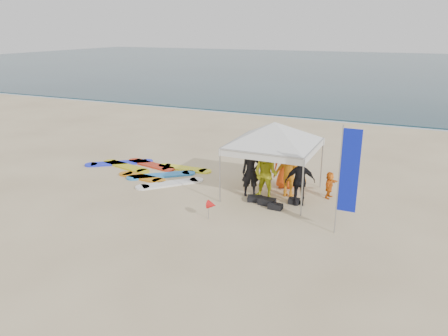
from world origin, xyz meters
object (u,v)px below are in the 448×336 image
person_black_a (251,172)px  surfboard_spread (149,171)px  person_black_b (300,181)px  feather_flag (348,172)px  person_seated (330,185)px  person_yellow (266,174)px  canopy_tent (275,122)px  person_orange_a (290,171)px  person_orange_b (287,163)px  marker_pennant (212,205)px

person_black_a → surfboard_spread: 4.98m
person_black_b → feather_flag: bearing=114.4°
person_seated → feather_flag: bearing=-150.0°
person_yellow → person_seated: bearing=31.4°
canopy_tent → feather_flag: bearing=-37.5°
person_black_b → feather_flag: size_ratio=0.53×
person_orange_a → person_seated: person_orange_a is taller
person_yellow → surfboard_spread: 5.58m
person_yellow → canopy_tent: 1.82m
person_orange_a → person_seated: bearing=-163.0°
person_seated → canopy_tent: canopy_tent is taller
person_orange_b → feather_flag: 4.19m
person_seated → canopy_tent: bearing=115.2°
person_yellow → person_orange_b: (0.34, 1.38, 0.05)m
surfboard_spread → feather_flag: bearing=-17.1°
marker_pennant → person_yellow: bearing=68.2°
person_orange_a → feather_flag: (2.31, -2.32, 0.98)m
person_black_a → surfboard_spread: size_ratio=0.32×
person_orange_b → surfboard_spread: size_ratio=0.35×
person_yellow → person_orange_a: size_ratio=0.97×
person_yellow → surfboard_spread: (-5.44, 0.88, -0.87)m
person_orange_b → canopy_tent: bearing=67.5°
person_yellow → surfboard_spread: size_ratio=0.33×
person_orange_a → canopy_tent: canopy_tent is taller
person_black_a → feather_flag: (3.59, -1.82, 1.03)m
person_orange_b → feather_flag: feather_flag is taller
person_seated → canopy_tent: (-1.94, -0.50, 2.18)m
person_seated → marker_pennant: 4.51m
canopy_tent → marker_pennant: (-1.05, -2.87, -2.16)m
person_orange_b → surfboard_spread: (-5.78, -0.49, -0.93)m
marker_pennant → surfboard_spread: bearing=144.1°
person_black_b → canopy_tent: bearing=-49.9°
person_yellow → person_black_b: 1.25m
person_seated → person_black_a: bearing=119.6°
person_black_a → surfboard_spread: (-4.85, 0.78, -0.85)m
person_black_a → person_yellow: bearing=-41.7°
person_black_a → feather_flag: size_ratio=0.55×
person_yellow → surfboard_spread: bearing=175.9°
person_black_a → person_seated: 2.82m
person_black_a → person_yellow: (0.60, -0.10, 0.02)m
person_black_a → person_orange_a: 1.37m
person_orange_b → person_seated: bearing=160.7°
person_orange_a → surfboard_spread: person_orange_a is taller
person_black_b → person_orange_b: 1.72m
surfboard_spread → person_black_a: bearing=-9.2°
person_black_b → surfboard_spread: size_ratio=0.31×
canopy_tent → feather_flag: 3.72m
person_seated → canopy_tent: 2.96m
person_orange_b → marker_pennant: person_orange_b is taller
person_orange_a → person_black_b: (0.56, -0.69, -0.07)m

